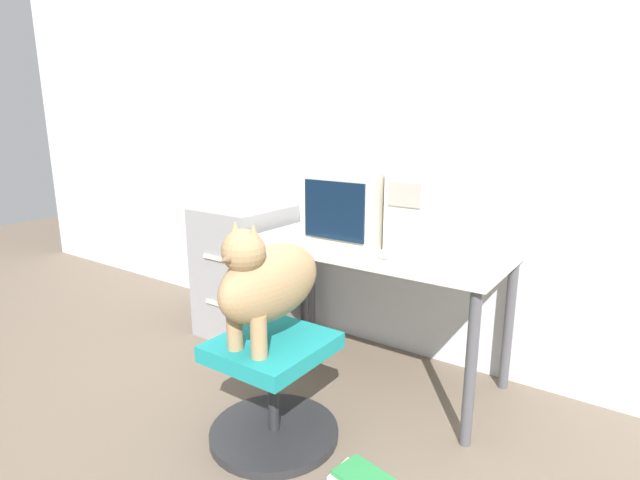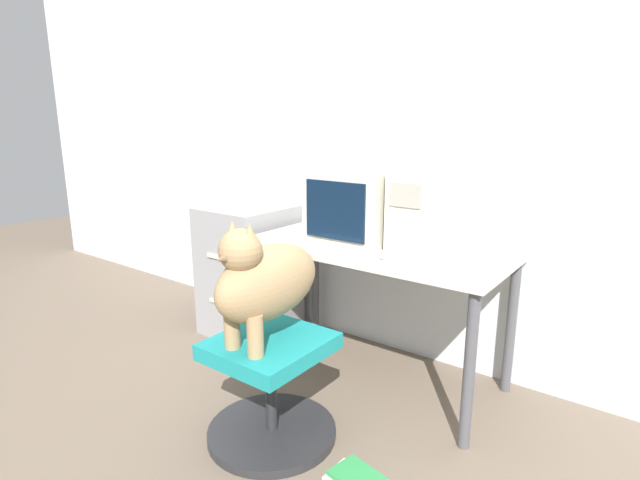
% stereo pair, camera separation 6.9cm
% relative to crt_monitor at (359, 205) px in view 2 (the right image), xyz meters
% --- Properties ---
extents(ground_plane, '(12.00, 12.00, 0.00)m').
position_rel_crt_monitor_xyz_m(ground_plane, '(0.16, -0.41, -0.94)').
color(ground_plane, '#6B5B4C').
extents(wall_back, '(8.00, 0.05, 2.60)m').
position_rel_crt_monitor_xyz_m(wall_back, '(0.16, 0.34, 0.36)').
color(wall_back, silver).
rests_on(wall_back, ground_plane).
extents(desk, '(1.36, 0.68, 0.75)m').
position_rel_crt_monitor_xyz_m(desk, '(0.16, -0.07, -0.28)').
color(desk, beige).
rests_on(desk, ground_plane).
extents(crt_monitor, '(0.43, 0.47, 0.38)m').
position_rel_crt_monitor_xyz_m(crt_monitor, '(0.00, 0.00, 0.00)').
color(crt_monitor, beige).
rests_on(crt_monitor, desk).
extents(pc_tower, '(0.22, 0.42, 0.41)m').
position_rel_crt_monitor_xyz_m(pc_tower, '(0.35, 0.05, 0.01)').
color(pc_tower, beige).
rests_on(pc_tower, desk).
extents(keyboard, '(0.42, 0.17, 0.03)m').
position_rel_crt_monitor_xyz_m(keyboard, '(0.04, -0.30, -0.18)').
color(keyboard, beige).
rests_on(keyboard, desk).
extents(computer_mouse, '(0.06, 0.04, 0.04)m').
position_rel_crt_monitor_xyz_m(computer_mouse, '(0.32, -0.28, -0.17)').
color(computer_mouse, beige).
rests_on(computer_mouse, desk).
extents(office_chair, '(0.58, 0.58, 0.47)m').
position_rel_crt_monitor_xyz_m(office_chair, '(0.07, -0.80, -0.70)').
color(office_chair, '#262628').
rests_on(office_chair, ground_plane).
extents(dog, '(0.24, 0.56, 0.54)m').
position_rel_crt_monitor_xyz_m(dog, '(0.07, -0.83, -0.20)').
color(dog, '#9E7F56').
rests_on(dog, office_chair).
extents(filing_cabinet, '(0.50, 0.55, 0.84)m').
position_rel_crt_monitor_xyz_m(filing_cabinet, '(-0.84, -0.02, -0.52)').
color(filing_cabinet, gray).
rests_on(filing_cabinet, ground_plane).
extents(book_stack_floor, '(0.26, 0.19, 0.04)m').
position_rel_crt_monitor_xyz_m(book_stack_floor, '(0.55, -0.83, -0.92)').
color(book_stack_floor, silver).
rests_on(book_stack_floor, ground_plane).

